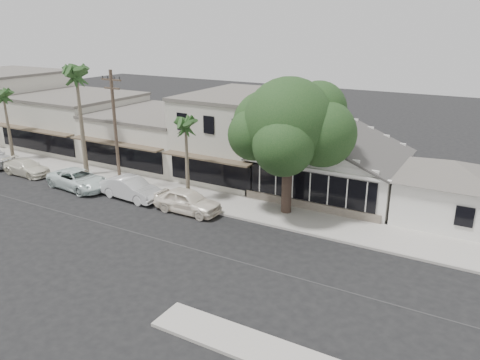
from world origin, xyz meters
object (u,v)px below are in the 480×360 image
Objects in this scene: car_2 at (79,179)px; car_3 at (27,167)px; car_1 at (131,188)px; car_0 at (187,201)px; utility_pole at (115,129)px; shade_tree at (290,125)px.

car_2 is 6.47m from car_3.
car_0 is at bearing -86.75° from car_1.
car_1 is at bearing -89.82° from car_3.
car_2 is (-3.03, -1.27, -4.04)m from utility_pole.
utility_pole reaches higher than car_2.
car_1 is (1.97, -0.92, -3.99)m from utility_pole.
utility_pole is 8.08m from car_0.
car_2 is at bearing 97.41° from car_1.
car_0 is at bearing -82.46° from car_2.
car_0 is at bearing -150.30° from shade_tree.
shade_tree reaches higher than utility_pole.
car_2 is 17.00m from shade_tree.
car_3 is at bearing -171.38° from shade_tree.
car_3 is 0.50× the size of shade_tree.
car_2 is (-5.00, -0.34, -0.05)m from car_1.
car_1 is 1.08× the size of car_3.
car_3 is 23.11m from shade_tree.
shade_tree is at bearing -71.39° from car_2.
car_2 is at bearing -167.09° from shade_tree.
car_3 is (-16.46, -0.08, -0.15)m from car_0.
car_0 is at bearing -90.04° from car_3.
shade_tree reaches higher than car_0.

